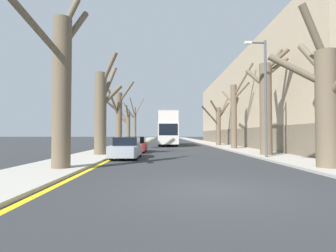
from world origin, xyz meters
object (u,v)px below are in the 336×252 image
Objects in this scene: street_tree_right_2 at (234,113)px; parked_car_1 at (136,145)px; parked_car_0 at (127,148)px; lamp_post at (264,92)px; double_decker_bus at (168,127)px; street_tree_left_4 at (134,124)px; street_tree_right_3 at (218,123)px; street_tree_right_1 at (266,103)px; street_tree_left_0 at (61,85)px; street_tree_left_3 at (128,127)px; street_tree_left_2 at (118,116)px; street_tree_left_1 at (102,109)px; street_tree_right_0 at (326,97)px.

parked_car_1 is (-9.79, -3.90, -3.14)m from street_tree_right_2.
lamp_post is (8.85, -0.74, 3.61)m from parked_car_0.
street_tree_left_4 is at bearing 136.09° from double_decker_bus.
street_tree_right_3 is 19.86m from parked_car_0.
street_tree_right_2 reaches higher than street_tree_right_1.
street_tree_left_0 reaches higher than parked_car_1.
lamp_post reaches higher than parked_car_0.
street_tree_left_3 is 17.56m from parked_car_0.
street_tree_left_2 is 1.06× the size of street_tree_right_3.
street_tree_right_2 reaches higher than street_tree_left_1.
street_tree_left_0 reaches higher than street_tree_left_4.
street_tree_right_2 is at bearing 52.70° from street_tree_left_0.
street_tree_left_3 is 14.36m from street_tree_right_2.
street_tree_right_0 is at bearing -0.35° from street_tree_left_0.
street_tree_left_3 is at bearing 179.32° from street_tree_right_3.
street_tree_left_0 is 12.05m from lamp_post.
street_tree_right_3 is at bearing 90.70° from street_tree_right_2.
street_tree_left_3 is 0.62× the size of street_tree_right_2.
street_tree_left_1 is at bearing 90.30° from street_tree_left_0.
street_tree_left_4 is at bearing 88.76° from street_tree_left_3.
parked_car_1 is at bearing -130.36° from street_tree_right_3.
parked_car_1 is (-9.72, 4.69, -3.11)m from street_tree_right_1.
street_tree_left_3 is 12.00m from street_tree_right_3.
street_tree_left_3 is at bearing 101.21° from parked_car_1.
street_tree_left_0 is at bearing -89.80° from street_tree_left_4.
street_tree_left_1 is 1.40× the size of street_tree_left_3.
double_decker_bus is at bearing 73.70° from street_tree_left_1.
street_tree_right_0 is at bearing -52.80° from street_tree_left_2.
street_tree_right_0 is at bearing -33.50° from street_tree_left_1.
lamp_post is at bearing -42.99° from street_tree_left_2.
street_tree_right_3 reaches higher than double_decker_bus.
street_tree_left_4 is 1.78× the size of parked_car_1.
street_tree_left_3 is at bearing 126.49° from street_tree_right_1.
street_tree_left_0 is 1.04× the size of street_tree_right_1.
street_tree_left_2 is at bearing 102.92° from parked_car_0.
street_tree_left_1 reaches higher than street_tree_right_0.
street_tree_left_2 is 1.67× the size of parked_car_1.
street_tree_right_3 is at bearing 52.60° from street_tree_left_1.
double_decker_bus is (5.22, 9.65, -0.86)m from street_tree_left_2.
parked_car_0 is (-9.72, -1.06, -3.11)m from street_tree_right_1.
double_decker_bus is at bearing 61.61° from street_tree_left_2.
lamp_post is (11.05, -10.30, 0.87)m from street_tree_left_2.
street_tree_right_0 is at bearing -82.15° from lamp_post.
street_tree_left_1 is 11.24m from lamp_post.
street_tree_left_4 is at bearing 90.17° from street_tree_left_1.
street_tree_left_4 is 0.69× the size of double_decker_bus.
street_tree_right_2 is (11.93, -14.52, 0.59)m from street_tree_left_4.
double_decker_bus is 2.49× the size of parked_car_0.
street_tree_right_2 is at bearing 21.70° from parked_car_1.
street_tree_right_1 is at bearing 64.33° from lamp_post.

